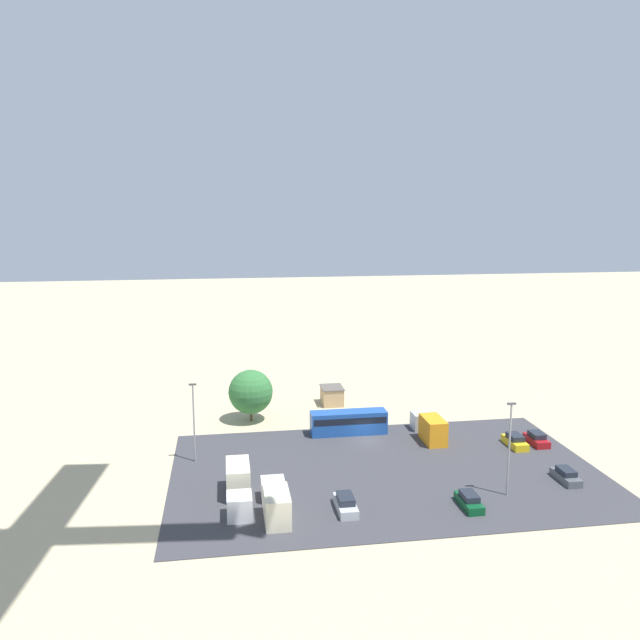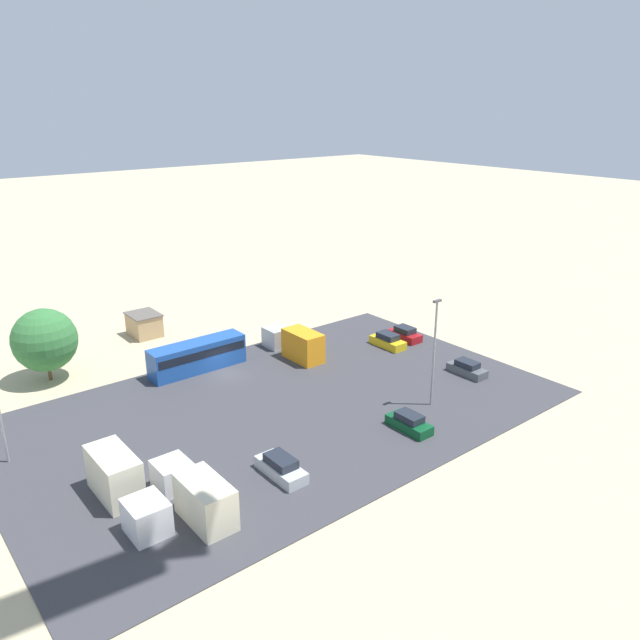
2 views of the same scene
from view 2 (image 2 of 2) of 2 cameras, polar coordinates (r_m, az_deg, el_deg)
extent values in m
plane|color=tan|center=(65.56, -8.41, -4.96)|extent=(400.00, 400.00, 0.00)
cube|color=#38383D|center=(57.95, -3.29, -8.14)|extent=(49.36, 30.60, 0.08)
cube|color=tan|center=(77.89, -15.77, -0.45)|extent=(3.15, 3.94, 2.66)
cube|color=#59514C|center=(77.44, -15.86, 0.52)|extent=(3.39, 4.18, 0.12)
cube|color=#1E4C9E|center=(66.40, -11.14, -3.26)|extent=(10.30, 2.54, 3.12)
cube|color=black|center=(66.19, -11.17, -2.81)|extent=(9.88, 2.58, 0.87)
cube|color=#0C4723|center=(54.84, 8.14, -9.47)|extent=(1.73, 4.19, 0.86)
cube|color=#1E232D|center=(54.48, 8.17, -8.78)|extent=(1.45, 2.34, 0.63)
cube|color=maroon|center=(74.46, 7.76, -1.44)|extent=(1.86, 4.04, 0.91)
cube|color=#1E232D|center=(74.19, 7.79, -0.88)|extent=(1.56, 2.26, 0.66)
cube|color=#4C5156|center=(66.36, 13.28, -4.50)|extent=(1.72, 4.15, 0.85)
cube|color=#1E232D|center=(66.07, 13.33, -3.92)|extent=(1.44, 2.32, 0.62)
cube|color=#ADB2B7|center=(48.40, -3.58, -13.52)|extent=(1.85, 4.60, 0.91)
cube|color=#1E232D|center=(47.98, -3.60, -12.72)|extent=(1.55, 2.58, 0.67)
cube|color=gold|center=(72.17, 6.21, -2.06)|extent=(1.85, 4.36, 0.92)
cube|color=#1E232D|center=(71.89, 6.23, -1.47)|extent=(1.55, 2.44, 0.67)
cube|color=silver|center=(47.88, -13.33, -13.61)|extent=(2.44, 2.61, 2.12)
cube|color=beige|center=(43.92, -10.43, -16.01)|extent=(2.44, 4.63, 3.02)
cube|color=#ADB2B7|center=(71.67, -3.98, -1.57)|extent=(2.47, 2.64, 2.27)
cube|color=orange|center=(67.73, -1.56, -2.36)|extent=(2.47, 4.69, 3.24)
cube|color=silver|center=(43.96, -15.57, -16.97)|extent=(2.48, 2.81, 2.35)
cube|color=beige|center=(47.86, -18.29, -13.27)|extent=(2.48, 5.00, 3.35)
cylinder|color=brown|center=(69.01, -23.50, -4.29)|extent=(0.36, 0.36, 1.95)
sphere|color=#337038|center=(67.82, -23.88, -1.68)|extent=(6.34, 6.34, 6.34)
cylinder|color=gray|center=(57.47, 10.36, -3.18)|extent=(0.20, 0.20, 9.94)
cube|color=#4C4C51|center=(55.73, 10.68, 1.72)|extent=(0.90, 0.28, 0.20)
camera|label=1|loc=(27.07, 116.21, -1.56)|focal=35.00mm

